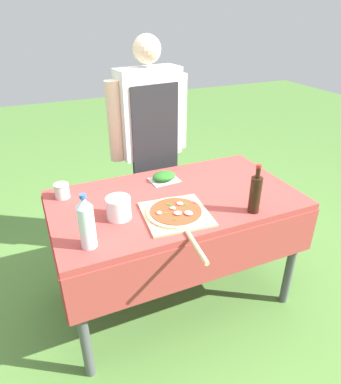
% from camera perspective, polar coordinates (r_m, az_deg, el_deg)
% --- Properties ---
extents(ground_plane, '(12.00, 12.00, 0.00)m').
position_cam_1_polar(ground_plane, '(2.49, 0.70, -16.77)').
color(ground_plane, '#517F38').
extents(prep_table, '(1.45, 0.81, 0.78)m').
position_cam_1_polar(prep_table, '(2.06, 0.81, -3.27)').
color(prep_table, '#A83D38').
rests_on(prep_table, ground).
extents(person_cook, '(0.61, 0.24, 1.62)m').
position_cam_1_polar(person_cook, '(2.50, -3.50, 9.53)').
color(person_cook, '#333D56').
rests_on(person_cook, ground).
extents(pizza_on_peel, '(0.37, 0.61, 0.05)m').
position_cam_1_polar(pizza_on_peel, '(1.82, 1.06, -3.71)').
color(pizza_on_peel, '#D1B27F').
rests_on(pizza_on_peel, prep_table).
extents(oil_bottle, '(0.06, 0.06, 0.28)m').
position_cam_1_polar(oil_bottle, '(1.87, 13.94, -0.26)').
color(oil_bottle, black).
rests_on(oil_bottle, prep_table).
extents(water_bottle, '(0.08, 0.08, 0.27)m').
position_cam_1_polar(water_bottle, '(1.59, -13.84, -4.98)').
color(water_bottle, silver).
rests_on(water_bottle, prep_table).
extents(herb_container, '(0.19, 0.15, 0.06)m').
position_cam_1_polar(herb_container, '(2.19, -1.09, 2.58)').
color(herb_container, silver).
rests_on(herb_container, prep_table).
extents(mixing_tub, '(0.13, 0.13, 0.12)m').
position_cam_1_polar(mixing_tub, '(1.81, -8.65, -2.62)').
color(mixing_tub, silver).
rests_on(mixing_tub, prep_table).
extents(sauce_jar, '(0.09, 0.09, 0.09)m').
position_cam_1_polar(sauce_jar, '(2.08, -17.64, 0.08)').
color(sauce_jar, silver).
rests_on(sauce_jar, prep_table).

